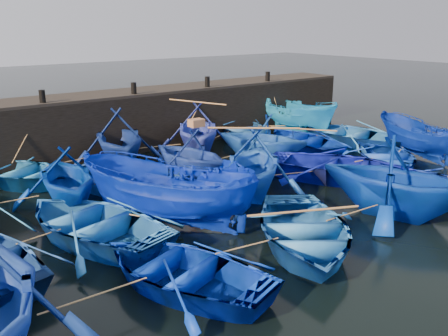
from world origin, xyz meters
TOP-DOWN VIEW (x-y plane):
  - ground at (0.00, 0.00)m, footprint 120.00×120.00m
  - quay_wall at (0.00, 10.50)m, footprint 26.00×2.50m
  - quay_top at (0.00, 10.50)m, footprint 26.00×2.50m
  - bollard_1 at (-4.00, 9.60)m, footprint 0.24×0.24m
  - bollard_2 at (0.00, 9.60)m, footprint 0.24×0.24m
  - bollard_3 at (4.00, 9.60)m, footprint 0.24×0.24m
  - bollard_4 at (8.00, 9.60)m, footprint 0.24×0.24m
  - boat_1 at (-5.56, 7.85)m, footprint 5.01×5.52m
  - boat_2 at (-1.61, 8.13)m, footprint 5.08×5.45m
  - boat_3 at (2.00, 7.65)m, footprint 5.51×5.67m
  - boat_4 at (5.46, 8.47)m, footprint 4.82×5.67m
  - boat_5 at (8.46, 7.72)m, footprint 2.02×4.99m
  - boat_7 at (-5.11, 4.73)m, footprint 4.03×4.45m
  - boat_8 at (-2.82, 4.52)m, footprint 5.56×6.19m
  - boat_9 at (-0.44, 4.66)m, footprint 3.68×4.13m
  - boat_10 at (3.31, 4.83)m, footprint 4.68×4.95m
  - boat_11 at (6.16, 5.18)m, footprint 3.95×5.02m
  - boat_12 at (8.58, 4.40)m, footprint 4.50×5.83m
  - boat_14 at (-5.54, 1.80)m, footprint 4.74×5.75m
  - boat_15 at (-3.49, 1.34)m, footprint 4.62×5.43m
  - boat_16 at (0.17, 1.85)m, footprint 5.79×5.73m
  - boat_17 at (3.84, 1.18)m, footprint 5.96×6.47m
  - boat_18 at (6.58, 1.06)m, footprint 5.31×5.47m
  - boat_19 at (9.11, 1.35)m, footprint 2.77×4.68m
  - boat_21 at (-5.06, -1.78)m, footprint 4.35×5.13m
  - boat_22 at (-1.53, -2.04)m, footprint 5.73×6.03m
  - boat_23 at (2.37, -2.15)m, footprint 5.19×5.62m
  - boat_24 at (4.81, -1.99)m, footprint 3.87×4.92m
  - wooden_crate at (-0.14, 4.66)m, footprint 0.53×0.39m
  - mooring_ropes at (-0.07, 5.03)m, footprint 17.99×11.85m
  - loose_oars at (1.70, 3.16)m, footprint 9.95×11.77m

SIDE VIEW (x-z plane):
  - ground at x=0.00m, z-range 0.00..0.00m
  - boat_21 at x=-5.06m, z-range 0.00..0.90m
  - boat_18 at x=6.58m, z-range 0.00..0.93m
  - boat_24 at x=4.81m, z-range 0.00..0.93m
  - boat_1 at x=-5.56m, z-range 0.00..0.94m
  - boat_11 at x=6.16m, z-range 0.00..0.94m
  - boat_4 at x=5.46m, z-range 0.00..1.00m
  - boat_22 at x=-1.53m, z-range 0.00..1.02m
  - boat_14 at x=-5.54m, z-range 0.00..1.04m
  - boat_8 at x=-2.82m, z-range 0.00..1.06m
  - boat_17 at x=3.84m, z-range 0.00..1.09m
  - boat_12 at x=8.58m, z-range 0.00..1.12m
  - boat_19 at x=9.11m, z-range 0.00..1.70m
  - mooring_ropes at x=-0.07m, z-range -0.17..1.93m
  - boat_5 at x=8.46m, z-range 0.00..1.91m
  - boat_9 at x=-0.44m, z-range 0.00..1.97m
  - boat_15 at x=-3.49m, z-range 0.00..2.03m
  - boat_7 at x=-5.11m, z-range 0.00..2.05m
  - boat_10 at x=3.31m, z-range 0.00..2.06m
  - boat_3 at x=2.00m, z-range 0.00..2.28m
  - boat_16 at x=0.17m, z-range 0.00..2.31m
  - boat_2 at x=-1.61m, z-range 0.00..2.33m
  - boat_23 at x=2.37m, z-range 0.00..2.44m
  - quay_wall at x=0.00m, z-range 0.00..2.50m
  - loose_oars at x=1.70m, z-range 0.96..2.38m
  - wooden_crate at x=-0.14m, z-range 1.97..2.25m
  - quay_top at x=0.00m, z-range 2.50..2.62m
  - bollard_1 at x=-4.00m, z-range 2.62..3.12m
  - bollard_2 at x=0.00m, z-range 2.62..3.12m
  - bollard_3 at x=4.00m, z-range 2.62..3.12m
  - bollard_4 at x=8.00m, z-range 2.62..3.12m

